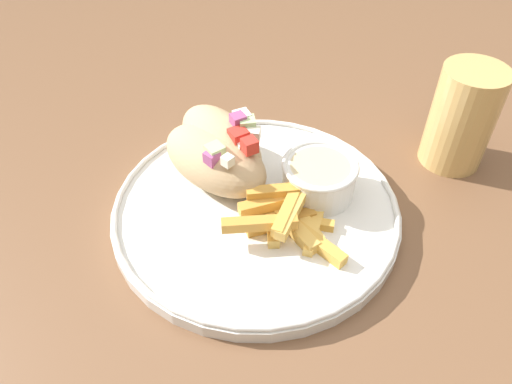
{
  "coord_description": "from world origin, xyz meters",
  "views": [
    {
      "loc": [
        0.21,
        -0.3,
        1.15
      ],
      "look_at": [
        -0.02,
        -0.03,
        0.81
      ],
      "focal_mm": 35.0,
      "sensor_mm": 36.0,
      "label": 1
    }
  ],
  "objects_px": {
    "plate": "(256,209)",
    "sauce_ramekin": "(319,177)",
    "pita_sandwich_far": "(223,140)",
    "water_glass": "(461,122)",
    "fries_pile": "(289,216)",
    "pita_sandwich_near": "(215,159)"
  },
  "relations": [
    {
      "from": "pita_sandwich_far",
      "to": "fries_pile",
      "type": "height_order",
      "value": "pita_sandwich_far"
    },
    {
      "from": "pita_sandwich_far",
      "to": "water_glass",
      "type": "distance_m",
      "value": 0.26
    },
    {
      "from": "fries_pile",
      "to": "sauce_ramekin",
      "type": "xyz_separation_m",
      "value": [
        -0.01,
        0.06,
        0.01
      ]
    },
    {
      "from": "pita_sandwich_near",
      "to": "sauce_ramekin",
      "type": "distance_m",
      "value": 0.11
    },
    {
      "from": "plate",
      "to": "fries_pile",
      "type": "bearing_deg",
      "value": -0.56
    },
    {
      "from": "pita_sandwich_far",
      "to": "sauce_ramekin",
      "type": "xyz_separation_m",
      "value": [
        0.11,
        0.03,
        -0.01
      ]
    },
    {
      "from": "fries_pile",
      "to": "sauce_ramekin",
      "type": "bearing_deg",
      "value": 95.45
    },
    {
      "from": "plate",
      "to": "pita_sandwich_near",
      "type": "height_order",
      "value": "pita_sandwich_near"
    },
    {
      "from": "pita_sandwich_far",
      "to": "fries_pile",
      "type": "bearing_deg",
      "value": -0.75
    },
    {
      "from": "pita_sandwich_far",
      "to": "water_glass",
      "type": "bearing_deg",
      "value": 59.12
    },
    {
      "from": "plate",
      "to": "water_glass",
      "type": "bearing_deg",
      "value": 62.25
    },
    {
      "from": "plate",
      "to": "sauce_ramekin",
      "type": "distance_m",
      "value": 0.07
    },
    {
      "from": "plate",
      "to": "fries_pile",
      "type": "xyz_separation_m",
      "value": [
        0.04,
        -0.0,
        0.02
      ]
    },
    {
      "from": "pita_sandwich_far",
      "to": "pita_sandwich_near",
      "type": "bearing_deg",
      "value": -50.0
    },
    {
      "from": "pita_sandwich_near",
      "to": "water_glass",
      "type": "relative_size",
      "value": 1.13
    },
    {
      "from": "sauce_ramekin",
      "to": "water_glass",
      "type": "bearing_deg",
      "value": 64.0
    },
    {
      "from": "sauce_ramekin",
      "to": "plate",
      "type": "bearing_deg",
      "value": -122.27
    },
    {
      "from": "pita_sandwich_near",
      "to": "water_glass",
      "type": "bearing_deg",
      "value": 53.35
    },
    {
      "from": "plate",
      "to": "water_glass",
      "type": "distance_m",
      "value": 0.25
    },
    {
      "from": "fries_pile",
      "to": "water_glass",
      "type": "xyz_separation_m",
      "value": [
        0.07,
        0.22,
        0.03
      ]
    },
    {
      "from": "plate",
      "to": "pita_sandwich_near",
      "type": "xyz_separation_m",
      "value": [
        -0.06,
        0.0,
        0.03
      ]
    },
    {
      "from": "fries_pile",
      "to": "water_glass",
      "type": "height_order",
      "value": "water_glass"
    }
  ]
}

